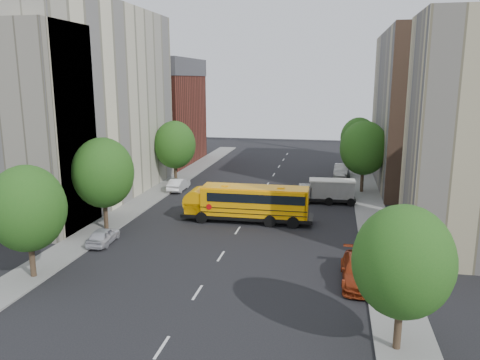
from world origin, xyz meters
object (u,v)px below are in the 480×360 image
(street_tree_3, at_px, (403,262))
(street_tree_4, at_px, (364,148))
(parked_car_0, at_px, (103,236))
(safari_truck, at_px, (327,191))
(parked_car_3, at_px, (359,271))
(street_tree_2, at_px, (175,145))
(parked_car_4, at_px, (343,189))
(street_tree_1, at_px, (103,173))
(street_tree_5, at_px, (359,138))
(school_bus, at_px, (246,202))
(parked_car_5, at_px, (341,171))
(street_tree_0, at_px, (27,209))
(parked_car_1, at_px, (179,184))

(street_tree_3, bearing_deg, street_tree_4, 90.00)
(parked_car_0, bearing_deg, street_tree_4, -138.36)
(safari_truck, relative_size, parked_car_3, 1.06)
(street_tree_2, relative_size, parked_car_4, 1.65)
(street_tree_1, bearing_deg, parked_car_4, 38.27)
(street_tree_3, relative_size, street_tree_5, 0.95)
(school_bus, xyz_separation_m, parked_car_5, (8.57, 21.81, -1.04))
(street_tree_1, xyz_separation_m, safari_truck, (18.27, 12.64, -3.64))
(street_tree_5, distance_m, parked_car_3, 36.87)
(street_tree_0, xyz_separation_m, street_tree_1, (0.00, 10.00, 0.31))
(street_tree_4, distance_m, parked_car_4, 5.26)
(safari_truck, bearing_deg, street_tree_5, 75.51)
(parked_car_1, bearing_deg, parked_car_5, -147.72)
(street_tree_4, bearing_deg, school_bus, -128.98)
(parked_car_4, xyz_separation_m, parked_car_5, (-0.14, 10.77, 0.01))
(street_tree_4, relative_size, street_tree_5, 1.08)
(parked_car_4, bearing_deg, street_tree_3, -89.54)
(safari_truck, height_order, parked_car_1, safari_truck)
(parked_car_0, relative_size, parked_car_1, 0.88)
(parked_car_0, bearing_deg, street_tree_0, 74.12)
(school_bus, distance_m, parked_car_3, 14.74)
(street_tree_2, height_order, street_tree_4, street_tree_4)
(school_bus, bearing_deg, parked_car_3, -51.35)
(street_tree_3, height_order, parked_car_0, street_tree_3)
(street_tree_3, distance_m, parked_car_0, 23.56)
(street_tree_1, relative_size, parked_car_3, 1.43)
(street_tree_1, relative_size, parked_car_4, 1.69)
(parked_car_4, bearing_deg, school_bus, -131.78)
(parked_car_3, bearing_deg, street_tree_4, 86.27)
(street_tree_2, height_order, parked_car_0, street_tree_2)
(street_tree_3, xyz_separation_m, safari_truck, (-3.73, 26.64, -3.15))
(parked_car_5, bearing_deg, street_tree_3, -83.15)
(parked_car_3, bearing_deg, street_tree_5, 87.33)
(street_tree_3, relative_size, street_tree_4, 0.88)
(street_tree_2, relative_size, street_tree_4, 0.95)
(street_tree_5, distance_m, parked_car_0, 39.30)
(parked_car_1, xyz_separation_m, parked_car_3, (19.20, -21.55, 0.09))
(parked_car_0, bearing_deg, street_tree_3, 148.17)
(street_tree_5, bearing_deg, parked_car_3, -92.19)
(school_bus, distance_m, safari_truck, 10.63)
(school_bus, bearing_deg, street_tree_2, 129.19)
(school_bus, distance_m, parked_car_4, 14.11)
(parked_car_5, bearing_deg, parked_car_0, -118.02)
(street_tree_4, bearing_deg, street_tree_5, 90.00)
(street_tree_2, xyz_separation_m, parked_car_5, (19.80, 8.50, -4.02))
(street_tree_1, bearing_deg, street_tree_5, 53.75)
(parked_car_1, bearing_deg, safari_truck, 172.39)
(street_tree_5, bearing_deg, street_tree_3, -90.00)
(street_tree_2, xyz_separation_m, parked_car_1, (1.40, -3.09, -4.12))
(street_tree_1, xyz_separation_m, street_tree_5, (22.00, 30.00, -0.25))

